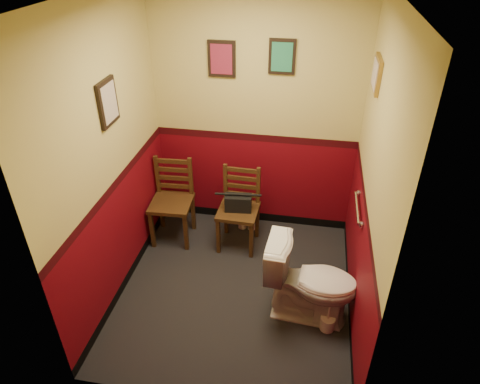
% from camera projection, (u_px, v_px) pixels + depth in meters
% --- Properties ---
extents(floor, '(2.20, 2.40, 0.00)m').
position_uv_depth(floor, '(236.00, 289.00, 4.28)').
color(floor, black).
rests_on(floor, ground).
extents(wall_back, '(2.20, 0.00, 2.70)m').
position_uv_depth(wall_back, '(256.00, 117.00, 4.54)').
color(wall_back, '#5D0610').
rests_on(wall_back, ground).
extents(wall_front, '(2.20, 0.00, 2.70)m').
position_uv_depth(wall_front, '(198.00, 271.00, 2.55)').
color(wall_front, '#5D0610').
rests_on(wall_front, ground).
extents(wall_left, '(0.00, 2.40, 2.70)m').
position_uv_depth(wall_left, '(110.00, 161.00, 3.71)').
color(wall_left, '#5D0610').
rests_on(wall_left, ground).
extents(wall_right, '(0.00, 2.40, 2.70)m').
position_uv_depth(wall_right, '(371.00, 185.00, 3.39)').
color(wall_right, '#5D0610').
rests_on(wall_right, ground).
extents(grab_bar, '(0.05, 0.56, 0.06)m').
position_uv_depth(grab_bar, '(358.00, 208.00, 3.81)').
color(grab_bar, silver).
rests_on(grab_bar, wall_right).
extents(framed_print_back_a, '(0.28, 0.04, 0.36)m').
position_uv_depth(framed_print_back_a, '(222.00, 59.00, 4.25)').
color(framed_print_back_a, black).
rests_on(framed_print_back_a, wall_back).
extents(framed_print_back_b, '(0.26, 0.04, 0.34)m').
position_uv_depth(framed_print_back_b, '(282.00, 57.00, 4.14)').
color(framed_print_back_b, black).
rests_on(framed_print_back_b, wall_back).
extents(framed_print_left, '(0.04, 0.30, 0.38)m').
position_uv_depth(framed_print_left, '(108.00, 103.00, 3.52)').
color(framed_print_left, black).
rests_on(framed_print_left, wall_left).
extents(framed_print_right, '(0.04, 0.34, 0.28)m').
position_uv_depth(framed_print_right, '(377.00, 74.00, 3.51)').
color(framed_print_right, olive).
rests_on(framed_print_right, wall_right).
extents(toilet, '(0.86, 0.52, 0.81)m').
position_uv_depth(toilet, '(311.00, 282.00, 3.79)').
color(toilet, white).
rests_on(toilet, floor).
extents(toilet_brush, '(0.13, 0.13, 0.47)m').
position_uv_depth(toilet_brush, '(327.00, 322.00, 3.83)').
color(toilet_brush, silver).
rests_on(toilet_brush, floor).
extents(chair_left, '(0.47, 0.47, 0.95)m').
position_uv_depth(chair_left, '(172.00, 201.00, 4.76)').
color(chair_left, '#492E16').
rests_on(chair_left, floor).
extents(chair_right, '(0.44, 0.44, 0.91)m').
position_uv_depth(chair_right, '(239.00, 209.00, 4.66)').
color(chair_right, '#492E16').
rests_on(chair_right, floor).
extents(handbag, '(0.29, 0.17, 0.21)m').
position_uv_depth(handbag, '(238.00, 203.00, 4.57)').
color(handbag, black).
rests_on(handbag, chair_right).
extents(tp_stack, '(0.22, 0.13, 0.37)m').
position_uv_depth(tp_stack, '(247.00, 217.00, 5.04)').
color(tp_stack, silver).
rests_on(tp_stack, floor).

